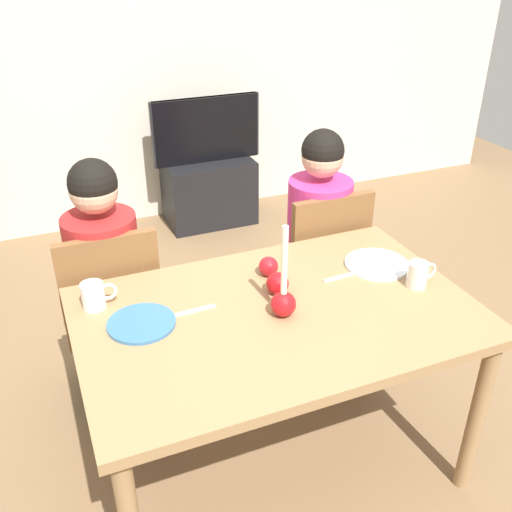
{
  "coord_description": "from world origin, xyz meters",
  "views": [
    {
      "loc": [
        -0.72,
        -1.53,
        1.91
      ],
      "look_at": [
        0.0,
        0.2,
        0.87
      ],
      "focal_mm": 40.46,
      "sensor_mm": 36.0,
      "label": 1
    }
  ],
  "objects_px": {
    "person_left_child": "(109,293)",
    "dining_table": "(277,330)",
    "plate_right": "(377,264)",
    "apple_by_left_plate": "(277,283)",
    "mug_left": "(94,295)",
    "chair_right": "(320,263)",
    "candle_centerpiece": "(284,298)",
    "apple_near_candle": "(268,266)",
    "person_right_child": "(317,250)",
    "chair_left": "(112,308)",
    "tv_stand": "(209,191)",
    "plate_left": "(141,323)",
    "tv": "(206,130)",
    "mug_right": "(418,274)"
  },
  "relations": [
    {
      "from": "chair_right",
      "to": "mug_left",
      "type": "relative_size",
      "value": 7.07
    },
    {
      "from": "candle_centerpiece",
      "to": "plate_right",
      "type": "xyz_separation_m",
      "value": [
        0.49,
        0.17,
        -0.06
      ]
    },
    {
      "from": "person_left_child",
      "to": "apple_near_candle",
      "type": "bearing_deg",
      "value": -34.93
    },
    {
      "from": "plate_right",
      "to": "mug_left",
      "type": "xyz_separation_m",
      "value": [
        -1.09,
        0.13,
        0.04
      ]
    },
    {
      "from": "person_left_child",
      "to": "mug_left",
      "type": "height_order",
      "value": "person_left_child"
    },
    {
      "from": "dining_table",
      "to": "mug_right",
      "type": "bearing_deg",
      "value": -4.97
    },
    {
      "from": "tv",
      "to": "plate_left",
      "type": "bearing_deg",
      "value": -113.43
    },
    {
      "from": "tv",
      "to": "mug_right",
      "type": "distance_m",
      "value": 2.35
    },
    {
      "from": "chair_left",
      "to": "tv_stand",
      "type": "bearing_deg",
      "value": 59.61
    },
    {
      "from": "tv",
      "to": "candle_centerpiece",
      "type": "xyz_separation_m",
      "value": [
        -0.48,
        -2.33,
        0.11
      ]
    },
    {
      "from": "plate_left",
      "to": "mug_right",
      "type": "distance_m",
      "value": 1.03
    },
    {
      "from": "chair_left",
      "to": "tv_stand",
      "type": "xyz_separation_m",
      "value": [
        0.99,
        1.69,
        -0.27
      ]
    },
    {
      "from": "dining_table",
      "to": "apple_near_candle",
      "type": "relative_size",
      "value": 18.21
    },
    {
      "from": "chair_right",
      "to": "plate_right",
      "type": "relative_size",
      "value": 3.5
    },
    {
      "from": "candle_centerpiece",
      "to": "plate_right",
      "type": "relative_size",
      "value": 1.35
    },
    {
      "from": "mug_left",
      "to": "dining_table",
      "type": "bearing_deg",
      "value": -24.66
    },
    {
      "from": "candle_centerpiece",
      "to": "chair_left",
      "type": "bearing_deg",
      "value": 128.79
    },
    {
      "from": "person_right_child",
      "to": "plate_left",
      "type": "relative_size",
      "value": 5.01
    },
    {
      "from": "apple_near_candle",
      "to": "apple_by_left_plate",
      "type": "distance_m",
      "value": 0.13
    },
    {
      "from": "apple_by_left_plate",
      "to": "tv",
      "type": "bearing_deg",
      "value": 78.61
    },
    {
      "from": "dining_table",
      "to": "plate_right",
      "type": "relative_size",
      "value": 5.45
    },
    {
      "from": "dining_table",
      "to": "plate_right",
      "type": "xyz_separation_m",
      "value": [
        0.5,
        0.14,
        0.09
      ]
    },
    {
      "from": "plate_right",
      "to": "apple_by_left_plate",
      "type": "height_order",
      "value": "apple_by_left_plate"
    },
    {
      "from": "dining_table",
      "to": "plate_left",
      "type": "relative_size",
      "value": 5.98
    },
    {
      "from": "person_right_child",
      "to": "tv_stand",
      "type": "height_order",
      "value": "person_right_child"
    },
    {
      "from": "person_left_child",
      "to": "mug_right",
      "type": "distance_m",
      "value": 1.29
    },
    {
      "from": "plate_right",
      "to": "mug_right",
      "type": "distance_m",
      "value": 0.2
    },
    {
      "from": "chair_right",
      "to": "candle_centerpiece",
      "type": "bearing_deg",
      "value": -127.99
    },
    {
      "from": "person_right_child",
      "to": "chair_right",
      "type": "bearing_deg",
      "value": -90.0
    },
    {
      "from": "person_left_child",
      "to": "candle_centerpiece",
      "type": "height_order",
      "value": "person_left_child"
    },
    {
      "from": "person_left_child",
      "to": "person_right_child",
      "type": "bearing_deg",
      "value": 0.0
    },
    {
      "from": "dining_table",
      "to": "candle_centerpiece",
      "type": "distance_m",
      "value": 0.16
    },
    {
      "from": "chair_left",
      "to": "person_left_child",
      "type": "height_order",
      "value": "person_left_child"
    },
    {
      "from": "apple_by_left_plate",
      "to": "mug_right",
      "type": "bearing_deg",
      "value": -16.95
    },
    {
      "from": "chair_left",
      "to": "candle_centerpiece",
      "type": "distance_m",
      "value": 0.87
    },
    {
      "from": "apple_by_left_plate",
      "to": "mug_left",
      "type": "bearing_deg",
      "value": 165.57
    },
    {
      "from": "chair_left",
      "to": "apple_by_left_plate",
      "type": "height_order",
      "value": "chair_left"
    },
    {
      "from": "plate_right",
      "to": "chair_right",
      "type": "bearing_deg",
      "value": 89.55
    },
    {
      "from": "person_left_child",
      "to": "plate_left",
      "type": "bearing_deg",
      "value": -85.74
    },
    {
      "from": "person_left_child",
      "to": "mug_right",
      "type": "height_order",
      "value": "person_left_child"
    },
    {
      "from": "mug_left",
      "to": "apple_by_left_plate",
      "type": "relative_size",
      "value": 1.51
    },
    {
      "from": "apple_near_candle",
      "to": "person_right_child",
      "type": "bearing_deg",
      "value": 42.51
    },
    {
      "from": "plate_right",
      "to": "mug_left",
      "type": "distance_m",
      "value": 1.1
    },
    {
      "from": "dining_table",
      "to": "person_left_child",
      "type": "relative_size",
      "value": 1.19
    },
    {
      "from": "plate_right",
      "to": "mug_left",
      "type": "relative_size",
      "value": 2.02
    },
    {
      "from": "person_left_child",
      "to": "dining_table",
      "type": "bearing_deg",
      "value": -51.81
    },
    {
      "from": "tv_stand",
      "to": "mug_left",
      "type": "distance_m",
      "value": 2.37
    },
    {
      "from": "plate_right",
      "to": "person_left_child",
      "type": "bearing_deg",
      "value": 153.54
    },
    {
      "from": "candle_centerpiece",
      "to": "tv",
      "type": "bearing_deg",
      "value": 78.33
    },
    {
      "from": "chair_right",
      "to": "apple_by_left_plate",
      "type": "distance_m",
      "value": 0.73
    }
  ]
}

